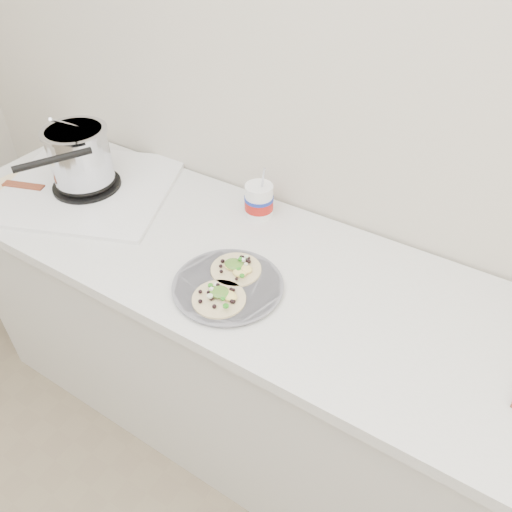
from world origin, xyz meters
The scene contains 5 objects.
counter centered at (0.00, 1.43, 0.45)m, with size 2.44×0.66×0.90m.
stove centered at (-0.82, 1.44, 0.99)m, with size 0.74×0.72×0.28m.
taco_plate centered at (-0.10, 1.29, 0.92)m, with size 0.31×0.31×0.04m.
tub centered at (-0.21, 1.63, 0.97)m, with size 0.10×0.10×0.21m.
bacon_plate centered at (-1.01, 1.32, 0.91)m, with size 0.24×0.24×0.02m.
Camera 1 is at (0.50, 0.47, 1.87)m, focal length 35.00 mm.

